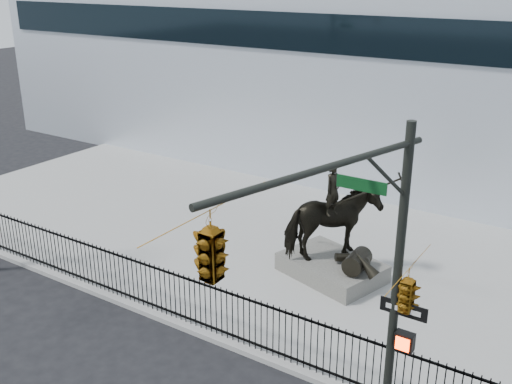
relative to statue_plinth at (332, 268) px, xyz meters
The scene contains 7 objects.
ground 6.63m from the statue_plinth, 116.14° to the right, with size 120.00×120.00×0.00m, color black.
plaza 3.12m from the statue_plinth, 160.05° to the left, with size 30.00×12.00×0.15m, color #9C9C9A.
building 14.92m from the statue_plinth, 101.72° to the left, with size 44.00×14.00×9.00m, color silver.
picket_fence 5.54m from the statue_plinth, 121.86° to the right, with size 22.10×0.10×1.50m.
statue_plinth is the anchor object (origin of this frame).
equestrian_statue 1.51m from the statue_plinth, 16.00° to the right, with size 3.85×2.95×3.38m.
traffic_signal_right 9.75m from the statue_plinth, 65.92° to the right, with size 2.17×6.86×7.00m.
Camera 1 is at (10.31, -9.83, 9.47)m, focal length 42.00 mm.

